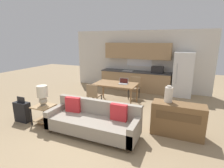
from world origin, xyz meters
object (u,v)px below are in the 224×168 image
Objects in this scene: refrigerator at (183,75)px; vase at (169,94)px; table_lamp at (42,94)px; laptop at (124,82)px; couch at (94,121)px; side_table at (44,111)px; dining_table at (116,85)px; suitcase at (22,112)px; dining_chair_far_right at (134,86)px; dining_chair_near_left at (94,94)px; credenza at (177,120)px.

vase is at bearing -94.01° from refrigerator.
table_lamp is at bearing -129.58° from refrigerator.
refrigerator is 5.08× the size of laptop.
table_lamp is (-3.43, -4.15, -0.06)m from refrigerator.
side_table is (-1.53, -0.07, 0.03)m from couch.
dining_table is (-2.22, -1.84, -0.23)m from refrigerator.
laptop is 3.37m from suitcase.
refrigerator reaches higher than dining_chair_far_right.
dining_table is 3.76× the size of vase.
dining_chair_near_left is at bearing -140.56° from laptop.
dining_chair_near_left is at bearing 65.45° from side_table.
table_lamp is 3.55m from dining_chair_far_right.
suitcase is at bearing -138.63° from laptop.
couch is 4.11× the size of table_lamp.
dining_chair_far_right reaches higher than couch.
dining_chair_near_left is 1.15× the size of suitcase.
couch is 2.39m from laptop.
dining_table is 2.65m from side_table.
side_table is 1.29× the size of vase.
table_lamp is 3.30m from vase.
couch is 3.13× the size of suitcase.
dining_table is 0.30m from laptop.
vase reaches higher than suitcase.
refrigerator is 2.07m from dining_chair_far_right.
couch is at bearing -114.78° from refrigerator.
refrigerator is at bearing 50.42° from table_lamp.
dining_chair_far_right is (-1.75, 2.32, 0.08)m from credenza.
side_table is 3.53m from credenza.
side_table is 0.68m from suitcase.
dining_chair_near_left is at bearing 164.22° from credenza.
suitcase is (-2.36, -3.26, -0.19)m from dining_chair_far_right.
dining_chair_far_right is (0.17, 3.04, 0.16)m from couch.
vase is at bearing 162.55° from dining_chair_near_left.
refrigerator is 3.23× the size of table_lamp.
side_table is at bearing -165.30° from vase.
dining_chair_near_left is 2.38× the size of laptop.
suitcase is (-1.38, -1.71, -0.19)m from dining_chair_near_left.
credenza is 1.66× the size of suitcase.
dining_chair_near_left reaches higher than dining_table.
refrigerator reaches higher than dining_table.
refrigerator is at bearing -137.07° from dining_chair_near_left.
credenza is (3.45, 0.77, -0.44)m from table_lamp.
dining_chair_near_left reaches higher than couch.
laptop reaches higher than suitcase.
side_table is at bearing -129.32° from refrigerator.
couch is 2.20m from suitcase.
table_lamp is at bearing -118.10° from dining_chair_far_right.
vase reaches higher than dining_chair_near_left.
couch is 3.05m from dining_chair_far_right.
vase reaches higher than dining_chair_far_right.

